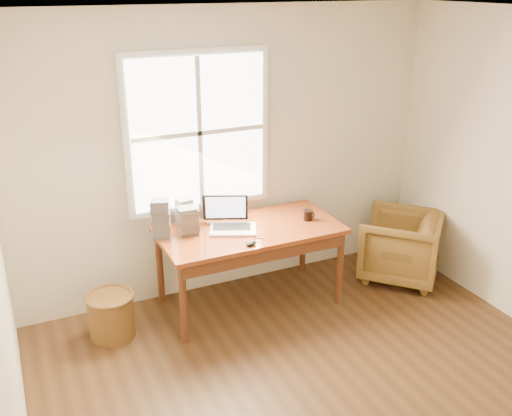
# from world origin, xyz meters

# --- Properties ---
(room_shell) EXTENTS (4.04, 4.54, 2.64)m
(room_shell) POSITION_xyz_m (-0.02, 0.16, 1.32)
(room_shell) COLOR #4B2F1A
(room_shell) RESTS_ON ground
(desk) EXTENTS (1.60, 0.80, 0.04)m
(desk) POSITION_xyz_m (0.00, 1.80, 0.73)
(desk) COLOR brown
(desk) RESTS_ON room_shell
(armchair) EXTENTS (1.03, 1.03, 0.67)m
(armchair) POSITION_xyz_m (1.55, 1.63, 0.34)
(armchair) COLOR brown
(armchair) RESTS_ON room_shell
(wicker_stool) EXTENTS (0.49, 0.49, 0.37)m
(wicker_stool) POSITION_xyz_m (-1.26, 1.80, 0.19)
(wicker_stool) COLOR brown
(wicker_stool) RESTS_ON room_shell
(laptop) EXTENTS (0.51, 0.52, 0.29)m
(laptop) POSITION_xyz_m (-0.15, 1.82, 0.89)
(laptop) COLOR silver
(laptop) RESTS_ON desk
(mouse) EXTENTS (0.10, 0.07, 0.03)m
(mouse) POSITION_xyz_m (-0.13, 1.48, 0.77)
(mouse) COLOR black
(mouse) RESTS_ON desk
(coffee_mug) EXTENTS (0.11, 0.11, 0.09)m
(coffee_mug) POSITION_xyz_m (0.56, 1.75, 0.80)
(coffee_mug) COLOR black
(coffee_mug) RESTS_ON desk
(cd_stack_a) EXTENTS (0.15, 0.14, 0.25)m
(cd_stack_a) POSITION_xyz_m (-0.49, 2.11, 0.88)
(cd_stack_a) COLOR #B9BCC5
(cd_stack_a) RESTS_ON desk
(cd_stack_b) EXTENTS (0.16, 0.14, 0.24)m
(cd_stack_b) POSITION_xyz_m (-0.52, 1.92, 0.87)
(cd_stack_b) COLOR #29292F
(cd_stack_b) RESTS_ON desk
(cd_stack_c) EXTENTS (0.18, 0.16, 0.33)m
(cd_stack_c) POSITION_xyz_m (-0.75, 1.96, 0.92)
(cd_stack_c) COLOR #90919C
(cd_stack_c) RESTS_ON desk
(cd_stack_d) EXTENTS (0.18, 0.16, 0.18)m
(cd_stack_d) POSITION_xyz_m (-0.45, 2.09, 0.84)
(cd_stack_d) COLOR silver
(cd_stack_d) RESTS_ON desk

